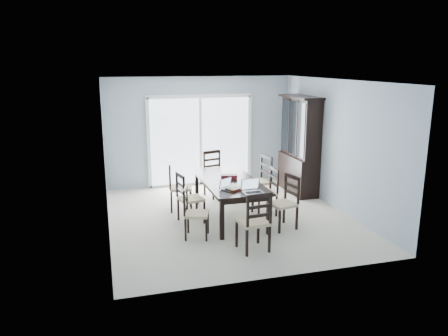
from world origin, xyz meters
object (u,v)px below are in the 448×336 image
Objects in this scene: chair_right_mid at (269,186)px; game_box at (229,177)px; chair_left_far at (176,181)px; laptop_silver at (253,190)px; chair_left_near at (192,207)px; chair_end_far at (214,168)px; hot_tub at (179,161)px; cell_phone at (250,194)px; chair_left_mid at (186,193)px; china_hutch at (299,146)px; chair_right_near at (287,196)px; chair_end_near at (256,216)px; laptop_dark at (230,187)px; dining_table at (229,184)px; chair_right_far at (261,175)px.

chair_right_mid is 0.82m from game_box.
laptop_silver is (1.06, -1.65, 0.20)m from chair_left_far.
chair_left_near is 0.88× the size of chair_end_far.
laptop_silver is 4.32m from hot_tub.
chair_end_far is 9.97× the size of cell_phone.
chair_left_near is 0.55× the size of hot_tub.
laptop_silver is at bearing 38.56° from chair_left_mid.
cell_phone is (-0.07, -0.06, -0.05)m from laptop_silver.
china_hutch reaches higher than chair_left_near.
chair_end_near is at bearing 120.53° from chair_right_near.
chair_left_near is 0.89× the size of chair_end_near.
laptop_dark is 1.00× the size of laptop_silver.
chair_left_near is at bearing 76.44° from chair_right_near.
chair_right_mid is 0.57× the size of hot_tub.
china_hutch reaches higher than dining_table.
dining_table is at bearing -83.32° from hot_tub.
chair_left_mid is 3.58× the size of game_box.
chair_end_near reaches higher than chair_right_mid.
laptop_dark is (-0.12, 1.00, 0.19)m from chair_end_near.
china_hutch is at bearing -44.68° from chair_right_mid.
chair_end_near reaches higher than laptop_silver.
laptop_silver is (-0.73, -1.56, 0.17)m from chair_right_far.
cell_phone is at bearing 94.57° from chair_left_near.
chair_left_far is 0.99× the size of chair_end_near.
game_box reaches higher than cell_phone.
chair_right_mid is at bearing 75.79° from chair_left_far.
chair_right_near is 0.82m from cell_phone.
chair_left_near is at bearing 158.19° from laptop_dark.
chair_end_far is 3.30× the size of laptop_silver.
chair_right_near is at bearing -120.15° from china_hutch.
cell_phone is (0.12, 0.63, 0.15)m from chair_end_near.
chair_right_mid is (0.81, -0.01, -0.10)m from dining_table.
laptop_silver is at bearing 67.52° from chair_end_near.
chair_left_far reaches higher than chair_left_mid.
chair_end_near is (-2.07, -2.88, -0.46)m from china_hutch.
chair_right_far is at bearing -14.65° from chair_right_near.
chair_right_far is 1.03m from game_box.
china_hutch is 1.92× the size of chair_end_near.
chair_end_near is at bearing -125.67° from china_hutch.
china_hutch is 1.99× the size of chair_left_mid.
laptop_dark is 3.03× the size of cell_phone.
chair_right_near is 0.96× the size of chair_end_far.
chair_right_mid is at bearing -0.88° from dining_table.
dining_table is 1.92× the size of chair_end_near.
chair_end_far is at bearing -75.27° from hot_tub.
hot_tub is at bearing 87.33° from chair_end_near.
dining_table is at bearing 95.77° from laptop_silver.
china_hutch is 2.90m from laptop_dark.
dining_table is 0.81m from chair_right_mid.
laptop_silver is at bearing 41.52° from chair_left_far.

